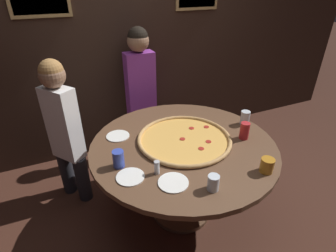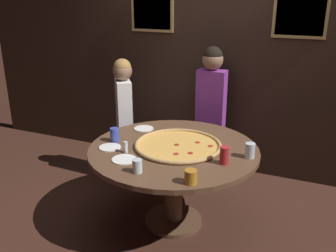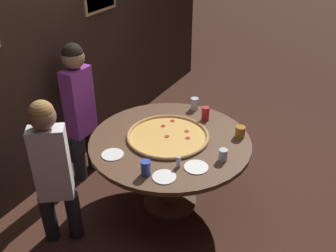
{
  "view_description": "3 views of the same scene",
  "coord_description": "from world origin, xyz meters",
  "px_view_note": "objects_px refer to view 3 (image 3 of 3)",
  "views": [
    {
      "loc": [
        -0.81,
        -1.51,
        1.87
      ],
      "look_at": [
        -0.09,
        0.09,
        0.87
      ],
      "focal_mm": 28.0,
      "sensor_mm": 36.0,
      "label": 1
    },
    {
      "loc": [
        1.11,
        -2.71,
        2.0
      ],
      "look_at": [
        -0.02,
        -0.07,
        0.96
      ],
      "focal_mm": 40.0,
      "sensor_mm": 36.0,
      "label": 2
    },
    {
      "loc": [
        -2.48,
        -1.33,
        2.54
      ],
      "look_at": [
        -0.0,
        0.02,
        0.88
      ],
      "focal_mm": 40.0,
      "sensor_mm": 36.0,
      "label": 3
    }
  ],
  "objects_px": {
    "drink_cup_front_edge": "(240,132)",
    "diner_far_left": "(52,167)",
    "diner_centre_back": "(79,105)",
    "condiment_shaker": "(179,162)",
    "white_plate_right_side": "(113,155)",
    "giant_pizza": "(168,136)",
    "drink_cup_by_shaker": "(223,155)",
    "drink_cup_near_left": "(195,104)",
    "drink_cup_centre_back": "(146,168)",
    "drink_cup_beside_pizza": "(205,114)",
    "white_plate_near_front": "(196,167)",
    "white_plate_beside_cup": "(164,177)",
    "dining_table": "(170,153)"
  },
  "relations": [
    {
      "from": "giant_pizza",
      "to": "diner_far_left",
      "type": "height_order",
      "value": "diner_far_left"
    },
    {
      "from": "diner_centre_back",
      "to": "drink_cup_by_shaker",
      "type": "bearing_deg",
      "value": 86.66
    },
    {
      "from": "dining_table",
      "to": "white_plate_near_front",
      "type": "xyz_separation_m",
      "value": [
        -0.27,
        -0.38,
        0.15
      ]
    },
    {
      "from": "drink_cup_beside_pizza",
      "to": "condiment_shaker",
      "type": "distance_m",
      "value": 0.81
    },
    {
      "from": "drink_cup_front_edge",
      "to": "drink_cup_beside_pizza",
      "type": "bearing_deg",
      "value": 71.98
    },
    {
      "from": "diner_centre_back",
      "to": "diner_far_left",
      "type": "xyz_separation_m",
      "value": [
        -0.84,
        -0.42,
        -0.07
      ]
    },
    {
      "from": "drink_cup_near_left",
      "to": "drink_cup_by_shaker",
      "type": "bearing_deg",
      "value": -140.27
    },
    {
      "from": "giant_pizza",
      "to": "white_plate_beside_cup",
      "type": "height_order",
      "value": "giant_pizza"
    },
    {
      "from": "drink_cup_front_edge",
      "to": "giant_pizza",
      "type": "bearing_deg",
      "value": 119.43
    },
    {
      "from": "drink_cup_front_edge",
      "to": "diner_far_left",
      "type": "bearing_deg",
      "value": 135.78
    },
    {
      "from": "drink_cup_by_shaker",
      "to": "diner_far_left",
      "type": "xyz_separation_m",
      "value": [
        -0.76,
        1.14,
        -0.03
      ]
    },
    {
      "from": "drink_cup_centre_back",
      "to": "white_plate_near_front",
      "type": "xyz_separation_m",
      "value": [
        0.27,
        -0.31,
        -0.06
      ]
    },
    {
      "from": "drink_cup_beside_pizza",
      "to": "white_plate_right_side",
      "type": "relative_size",
      "value": 0.74
    },
    {
      "from": "drink_cup_beside_pizza",
      "to": "drink_cup_centre_back",
      "type": "bearing_deg",
      "value": 176.63
    },
    {
      "from": "drink_cup_by_shaker",
      "to": "drink_cup_beside_pizza",
      "type": "distance_m",
      "value": 0.67
    },
    {
      "from": "giant_pizza",
      "to": "condiment_shaker",
      "type": "bearing_deg",
      "value": -140.8
    },
    {
      "from": "drink_cup_front_edge",
      "to": "condiment_shaker",
      "type": "bearing_deg",
      "value": 157.32
    },
    {
      "from": "drink_cup_beside_pizza",
      "to": "condiment_shaker",
      "type": "height_order",
      "value": "drink_cup_beside_pizza"
    },
    {
      "from": "giant_pizza",
      "to": "drink_cup_near_left",
      "type": "height_order",
      "value": "drink_cup_near_left"
    },
    {
      "from": "drink_cup_by_shaker",
      "to": "drink_cup_front_edge",
      "type": "bearing_deg",
      "value": -0.34
    },
    {
      "from": "drink_cup_front_edge",
      "to": "drink_cup_beside_pizza",
      "type": "distance_m",
      "value": 0.42
    },
    {
      "from": "drink_cup_beside_pizza",
      "to": "white_plate_right_side",
      "type": "height_order",
      "value": "drink_cup_beside_pizza"
    },
    {
      "from": "diner_far_left",
      "to": "white_plate_beside_cup",
      "type": "bearing_deg",
      "value": 165.28
    },
    {
      "from": "white_plate_right_side",
      "to": "diner_far_left",
      "type": "xyz_separation_m",
      "value": [
        -0.39,
        0.3,
        0.02
      ]
    },
    {
      "from": "white_plate_near_front",
      "to": "giant_pizza",
      "type": "bearing_deg",
      "value": 54.79
    },
    {
      "from": "drink_cup_front_edge",
      "to": "diner_centre_back",
      "type": "height_order",
      "value": "diner_centre_back"
    },
    {
      "from": "drink_cup_front_edge",
      "to": "diner_far_left",
      "type": "xyz_separation_m",
      "value": [
        -1.18,
        1.14,
        -0.03
      ]
    },
    {
      "from": "drink_cup_by_shaker",
      "to": "condiment_shaker",
      "type": "xyz_separation_m",
      "value": [
        -0.25,
        0.28,
        -0.0
      ]
    },
    {
      "from": "giant_pizza",
      "to": "white_plate_right_side",
      "type": "bearing_deg",
      "value": 149.66
    },
    {
      "from": "white_plate_beside_cup",
      "to": "white_plate_near_front",
      "type": "bearing_deg",
      "value": -35.34
    },
    {
      "from": "drink_cup_beside_pizza",
      "to": "white_plate_near_front",
      "type": "relative_size",
      "value": 0.71
    },
    {
      "from": "giant_pizza",
      "to": "drink_cup_near_left",
      "type": "bearing_deg",
      "value": 1.9
    },
    {
      "from": "white_plate_right_side",
      "to": "diner_far_left",
      "type": "bearing_deg",
      "value": 141.96
    },
    {
      "from": "drink_cup_front_edge",
      "to": "drink_cup_near_left",
      "type": "height_order",
      "value": "drink_cup_near_left"
    },
    {
      "from": "giant_pizza",
      "to": "diner_centre_back",
      "type": "bearing_deg",
      "value": 91.07
    },
    {
      "from": "white_plate_right_side",
      "to": "drink_cup_front_edge",
      "type": "bearing_deg",
      "value": -46.86
    },
    {
      "from": "drink_cup_by_shaker",
      "to": "diner_far_left",
      "type": "distance_m",
      "value": 1.37
    },
    {
      "from": "drink_cup_beside_pizza",
      "to": "white_plate_beside_cup",
      "type": "relative_size",
      "value": 0.75
    },
    {
      "from": "white_plate_near_front",
      "to": "drink_cup_beside_pizza",
      "type": "bearing_deg",
      "value": 18.36
    },
    {
      "from": "drink_cup_front_edge",
      "to": "white_plate_right_side",
      "type": "bearing_deg",
      "value": 133.14
    },
    {
      "from": "diner_far_left",
      "to": "white_plate_right_side",
      "type": "bearing_deg",
      "value": -164.57
    },
    {
      "from": "drink_cup_centre_back",
      "to": "drink_cup_beside_pizza",
      "type": "bearing_deg",
      "value": -3.37
    },
    {
      "from": "giant_pizza",
      "to": "drink_cup_by_shaker",
      "type": "xyz_separation_m",
      "value": [
        -0.1,
        -0.56,
        0.04
      ]
    },
    {
      "from": "drink_cup_near_left",
      "to": "condiment_shaker",
      "type": "bearing_deg",
      "value": -162.26
    },
    {
      "from": "drink_cup_centre_back",
      "to": "diner_far_left",
      "type": "distance_m",
      "value": 0.75
    },
    {
      "from": "giant_pizza",
      "to": "drink_cup_by_shaker",
      "type": "relative_size",
      "value": 7.35
    },
    {
      "from": "diner_far_left",
      "to": "diner_centre_back",
      "type": "bearing_deg",
      "value": -100.03
    },
    {
      "from": "drink_cup_by_shaker",
      "to": "white_plate_right_side",
      "type": "xyz_separation_m",
      "value": [
        -0.37,
        0.84,
        -0.05
      ]
    },
    {
      "from": "white_plate_beside_cup",
      "to": "giant_pizza",
      "type": "bearing_deg",
      "value": 25.68
    },
    {
      "from": "condiment_shaker",
      "to": "diner_far_left",
      "type": "bearing_deg",
      "value": 120.31
    }
  ]
}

